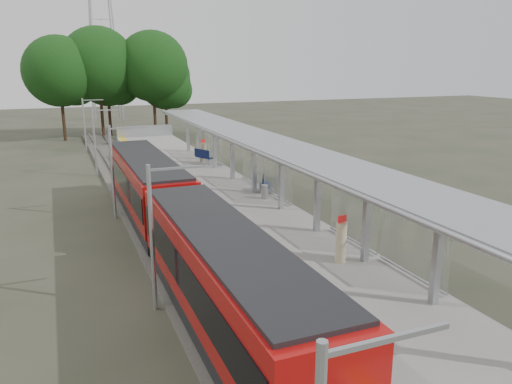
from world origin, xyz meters
TOP-DOWN VIEW (x-y plane):
  - ground at (0.00, 0.00)m, footprint 200.00×200.00m
  - trackbed at (-4.50, 20.00)m, footprint 3.00×70.00m
  - platform at (0.00, 20.00)m, footprint 6.00×50.00m
  - tactile_strip at (-2.55, 20.00)m, footprint 0.60×50.00m
  - end_fence at (0.00, 44.95)m, footprint 6.00×0.10m
  - train at (-4.50, 11.23)m, footprint 2.74×27.60m
  - canopy at (1.61, 16.19)m, footprint 3.27×38.00m
  - tree_cluster at (-2.01, 52.98)m, footprint 19.41×10.41m
  - catenary_masts at (-6.22, 19.00)m, footprint 2.08×48.16m
  - bench_mid at (2.61, 17.73)m, footprint 1.04×1.51m
  - bench_far at (1.61, 27.79)m, footprint 1.21×1.77m
  - info_pillar_near at (1.02, 6.25)m, footprint 0.44×0.44m
  - info_pillar_far at (1.77, 28.32)m, footprint 0.42×0.42m
  - litter_bin at (2.01, 16.31)m, footprint 0.53×0.53m

SIDE VIEW (x-z plane):
  - ground at x=0.00m, z-range 0.00..0.00m
  - trackbed at x=-4.50m, z-range 0.00..0.24m
  - platform at x=0.00m, z-range 0.00..1.00m
  - tactile_strip at x=-2.55m, z-range 1.00..1.02m
  - litter_bin at x=2.01m, z-range 1.00..1.83m
  - bench_mid at x=2.61m, z-range 1.03..2.03m
  - end_fence at x=0.00m, z-range 1.00..2.20m
  - bench_far at x=1.61m, z-range 1.03..2.20m
  - info_pillar_far at x=1.77m, z-range 0.87..2.76m
  - info_pillar_near at x=1.02m, z-range 0.87..2.83m
  - train at x=-4.50m, z-range 0.24..3.86m
  - catenary_masts at x=-6.22m, z-range 0.21..5.61m
  - canopy at x=1.61m, z-range 2.37..6.03m
  - tree_cluster at x=-2.01m, z-range 1.44..14.45m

